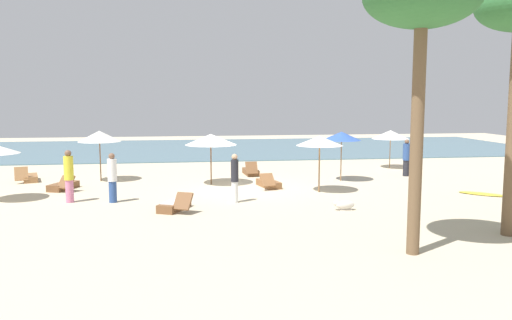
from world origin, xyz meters
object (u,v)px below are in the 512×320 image
object	(u,v)px
dog	(344,205)
lounger_1	(30,178)
umbrella_0	(320,141)
palm_2	(422,2)
person_0	(235,177)
lounger_2	(64,186)
lounger_3	(175,205)
person_2	(112,177)
umbrella_2	(211,139)
lounger_0	(269,183)
umbrella_5	(99,136)
person_3	(406,158)
surfboard	(482,194)
person_1	(69,176)
lounger_4	(251,171)
umbrella_3	(342,136)
umbrella_4	(391,135)

from	to	relation	value
dog	lounger_1	bearing A→B (deg)	147.29
umbrella_0	palm_2	world-z (taller)	palm_2
palm_2	lounger_1	bearing A→B (deg)	134.05
person_0	dog	world-z (taller)	person_0
lounger_2	dog	world-z (taller)	lounger_2
lounger_3	person_2	xyz separation A→B (m)	(-2.28, 1.67, 0.75)
umbrella_2	palm_2	world-z (taller)	palm_2
lounger_1	palm_2	distance (m)	19.09
umbrella_2	person_2	distance (m)	5.25
lounger_0	umbrella_5	bearing A→B (deg)	159.80
lounger_1	person_3	bearing A→B (deg)	-3.09
lounger_2	person_3	world-z (taller)	person_3
umbrella_2	lounger_0	distance (m)	3.21
umbrella_2	surfboard	xyz separation A→B (m)	(10.55, -3.98, -1.97)
dog	surfboard	bearing A→B (deg)	17.13
person_1	surfboard	distance (m)	15.99
umbrella_5	person_0	distance (m)	8.14
lounger_2	surfboard	world-z (taller)	lounger_2
umbrella_2	person_0	world-z (taller)	umbrella_2
umbrella_2	dog	size ratio (longest dim) A/B	2.98
person_1	surfboard	xyz separation A→B (m)	(15.94, -0.77, -0.96)
lounger_4	person_1	world-z (taller)	person_1
lounger_1	lounger_0	bearing A→B (deg)	-16.49
umbrella_0	lounger_4	bearing A→B (deg)	112.60
person_0	lounger_0	bearing A→B (deg)	59.80
lounger_0	person_1	size ratio (longest dim) A/B	0.92
person_2	person_3	xyz separation A→B (m)	(13.43, 4.56, -0.01)
person_0	umbrella_3	bearing A→B (deg)	38.27
person_0	palm_2	world-z (taller)	palm_2
lounger_3	surfboard	bearing A→B (deg)	5.40
dog	surfboard	distance (m)	6.63
person_0	umbrella_4	bearing A→B (deg)	40.81
person_3	umbrella_3	bearing A→B (deg)	-164.59
umbrella_2	person_1	size ratio (longest dim) A/B	1.17
umbrella_0	umbrella_4	distance (m)	8.60
lounger_3	person_1	bearing A→B (deg)	153.67
lounger_0	palm_2	world-z (taller)	palm_2
lounger_0	surfboard	size ratio (longest dim) A/B	1.04
umbrella_3	person_2	xyz separation A→B (m)	(-9.80, -3.56, -1.16)
umbrella_2	person_0	distance (m)	4.30
umbrella_5	umbrella_0	bearing A→B (deg)	-24.20
umbrella_3	umbrella_5	xyz separation A→B (m)	(-10.99, 1.53, -0.01)
umbrella_3	person_2	bearing A→B (deg)	-160.02
lounger_2	person_2	world-z (taller)	person_2
person_3	person_1	bearing A→B (deg)	-163.91
palm_2	umbrella_5	bearing A→B (deg)	126.59
palm_2	umbrella_0	bearing A→B (deg)	90.80
person_0	person_3	world-z (taller)	person_3
person_0	palm_2	bearing A→B (deg)	-61.45
person_1	person_3	size ratio (longest dim) A/B	1.07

